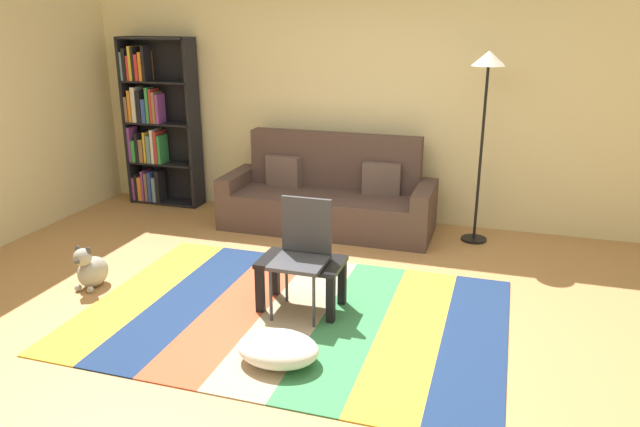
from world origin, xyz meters
TOP-DOWN VIEW (x-y plane):
  - ground_plane at (0.00, 0.00)m, footprint 14.00×14.00m
  - back_wall at (0.00, 2.55)m, footprint 6.80×0.10m
  - rug at (-0.04, -0.03)m, footprint 3.20×2.26m
  - couch at (-0.37, 2.02)m, footprint 2.26×0.80m
  - bookshelf at (-2.64, 2.30)m, footprint 0.90×0.28m
  - coffee_table at (-0.02, 0.11)m, footprint 0.65×0.40m
  - pouf at (0.09, -0.70)m, footprint 0.56×0.42m
  - dog at (-1.86, -0.05)m, footprint 0.22×0.35m
  - standing_lamp at (1.18, 2.08)m, footprint 0.32×0.32m
  - tv_remote at (-0.12, 0.16)m, footprint 0.05×0.15m
  - folding_chair at (0.00, 0.09)m, footprint 0.40×0.40m

SIDE VIEW (x-z plane):
  - ground_plane at x=0.00m, z-range 0.00..0.00m
  - rug at x=-0.04m, z-range 0.00..0.01m
  - pouf at x=0.09m, z-range 0.01..0.21m
  - dog at x=-1.86m, z-range -0.04..0.36m
  - coffee_table at x=-0.02m, z-range 0.12..0.53m
  - couch at x=-0.37m, z-range -0.16..0.84m
  - tv_remote at x=-0.12m, z-range 0.41..0.43m
  - folding_chair at x=0.00m, z-range 0.08..0.98m
  - bookshelf at x=-2.64m, z-range -0.05..1.94m
  - back_wall at x=0.00m, z-range 0.00..2.70m
  - standing_lamp at x=1.18m, z-range 0.64..2.54m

